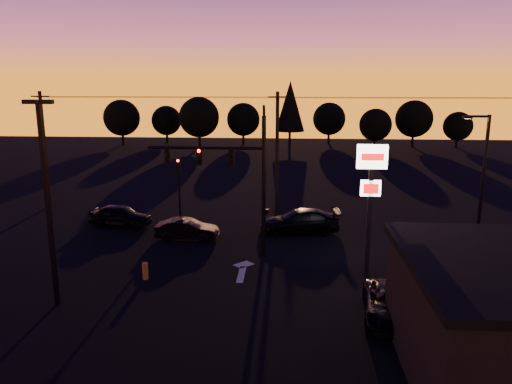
# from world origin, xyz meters

# --- Properties ---
(ground) EXTENTS (120.00, 120.00, 0.00)m
(ground) POSITION_xyz_m (0.00, 0.00, 0.00)
(ground) COLOR black
(ground) RESTS_ON ground
(lane_arrow) EXTENTS (1.20, 3.10, 0.01)m
(lane_arrow) POSITION_xyz_m (0.50, 1.67, 0.01)
(lane_arrow) COLOR beige
(lane_arrow) RESTS_ON ground
(traffic_signal_mast) EXTENTS (6.79, 0.52, 8.58)m
(traffic_signal_mast) POSITION_xyz_m (-0.10, 3.99, 4.94)
(traffic_signal_mast) COLOR black
(traffic_signal_mast) RESTS_ON ground
(secondary_signal) EXTENTS (0.30, 0.31, 4.35)m
(secondary_signal) POSITION_xyz_m (-5.00, 11.49, 2.86)
(secondary_signal) COLOR black
(secondary_signal) RESTS_ON ground
(parking_lot_light) EXTENTS (1.25, 0.30, 9.14)m
(parking_lot_light) POSITION_xyz_m (-7.50, -3.00, 5.27)
(parking_lot_light) COLOR black
(parking_lot_light) RESTS_ON ground
(pylon_sign) EXTENTS (1.50, 0.28, 6.80)m
(pylon_sign) POSITION_xyz_m (7.00, 1.50, 4.91)
(pylon_sign) COLOR black
(pylon_sign) RESTS_ON ground
(streetlight) EXTENTS (1.55, 0.35, 8.00)m
(streetlight) POSITION_xyz_m (13.91, 5.50, 4.42)
(streetlight) COLOR black
(streetlight) RESTS_ON ground
(utility_pole_0) EXTENTS (1.40, 0.26, 9.00)m
(utility_pole_0) POSITION_xyz_m (-16.00, 14.00, 4.59)
(utility_pole_0) COLOR black
(utility_pole_0) RESTS_ON ground
(utility_pole_1) EXTENTS (1.40, 0.26, 9.00)m
(utility_pole_1) POSITION_xyz_m (2.00, 14.00, 4.59)
(utility_pole_1) COLOR black
(utility_pole_1) RESTS_ON ground
(power_wires) EXTENTS (36.00, 1.22, 0.07)m
(power_wires) POSITION_xyz_m (2.00, 14.00, 8.57)
(power_wires) COLOR black
(power_wires) RESTS_ON ground
(bollard) EXTENTS (0.29, 0.29, 0.88)m
(bollard) POSITION_xyz_m (-4.32, 0.08, 0.44)
(bollard) COLOR orange
(bollard) RESTS_ON ground
(tree_0) EXTENTS (5.36, 5.36, 6.74)m
(tree_0) POSITION_xyz_m (-22.00, 50.00, 4.06)
(tree_0) COLOR black
(tree_0) RESTS_ON ground
(tree_1) EXTENTS (4.54, 4.54, 5.71)m
(tree_1) POSITION_xyz_m (-16.00, 53.00, 3.43)
(tree_1) COLOR black
(tree_1) RESTS_ON ground
(tree_2) EXTENTS (5.77, 5.78, 7.26)m
(tree_2) POSITION_xyz_m (-10.00, 48.00, 4.37)
(tree_2) COLOR black
(tree_2) RESTS_ON ground
(tree_3) EXTENTS (4.95, 4.95, 6.22)m
(tree_3) POSITION_xyz_m (-4.00, 52.00, 3.75)
(tree_3) COLOR black
(tree_3) RESTS_ON ground
(tree_4) EXTENTS (4.18, 4.18, 9.50)m
(tree_4) POSITION_xyz_m (3.00, 49.00, 5.93)
(tree_4) COLOR black
(tree_4) RESTS_ON ground
(tree_5) EXTENTS (4.95, 4.95, 6.22)m
(tree_5) POSITION_xyz_m (9.00, 54.00, 3.75)
(tree_5) COLOR black
(tree_5) RESTS_ON ground
(tree_6) EXTENTS (4.54, 4.54, 5.71)m
(tree_6) POSITION_xyz_m (15.00, 48.00, 3.43)
(tree_6) COLOR black
(tree_6) RESTS_ON ground
(tree_7) EXTENTS (5.36, 5.36, 6.74)m
(tree_7) POSITION_xyz_m (21.00, 51.00, 4.06)
(tree_7) COLOR black
(tree_7) RESTS_ON ground
(tree_8) EXTENTS (4.12, 4.12, 5.19)m
(tree_8) POSITION_xyz_m (27.00, 50.00, 3.12)
(tree_8) COLOR black
(tree_8) RESTS_ON ground
(car_left) EXTENTS (4.60, 2.62, 1.47)m
(car_left) POSITION_xyz_m (-8.65, 9.10, 0.74)
(car_left) COLOR black
(car_left) RESTS_ON ground
(car_mid) EXTENTS (3.99, 1.53, 1.30)m
(car_mid) POSITION_xyz_m (-3.49, 6.57, 0.65)
(car_mid) COLOR black
(car_mid) RESTS_ON ground
(car_right) EXTENTS (5.52, 2.77, 1.54)m
(car_right) POSITION_xyz_m (3.64, 8.42, 0.77)
(car_right) COLOR black
(car_right) RESTS_ON ground
(suv_parked) EXTENTS (2.60, 4.77, 1.27)m
(suv_parked) POSITION_xyz_m (7.24, -3.33, 0.63)
(suv_parked) COLOR black
(suv_parked) RESTS_ON ground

